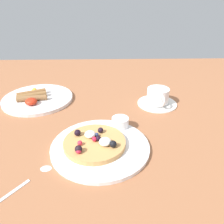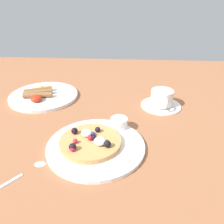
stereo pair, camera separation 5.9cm
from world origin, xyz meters
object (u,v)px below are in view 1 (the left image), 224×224
Objects in this scene: syrup_ramekin at (120,122)px; breakfast_plate at (38,99)px; pancake_plate at (100,147)px; coffee_saucer at (157,103)px; coffee_cup at (158,95)px; teaspoon at (33,177)px.

syrup_ramekin is 0.19× the size of breakfast_plate.
breakfast_plate is (-30.84, 21.29, -2.01)cm from syrup_ramekin.
coffee_saucer is at bearing 51.47° from pancake_plate.
breakfast_plate is at bearing 174.33° from coffee_cup.
teaspoon is at bearing -134.86° from coffee_cup.
coffee_saucer is 51.68cm from teaspoon.
pancake_plate is 33.58cm from coffee_cup.
syrup_ramekin is at bearing -131.41° from coffee_saucer.
coffee_saucer is at bearing 96.90° from coffee_cup.
coffee_saucer is (45.74, -4.39, -0.19)cm from breakfast_plate.
coffee_saucer is (20.89, 26.24, -0.10)cm from pancake_plate.
coffee_cup is at bearing -83.10° from coffee_saucer.
coffee_cup reaches higher than breakfast_plate.
pancake_plate is at bearing -128.72° from coffee_cup.
syrup_ramekin is at bearing -34.61° from breakfast_plate.
coffee_saucer reaches higher than teaspoon.
syrup_ramekin is 0.36× the size of coffee_saucer.
coffee_saucer is at bearing 48.59° from syrup_ramekin.
teaspoon is at bearing -137.29° from syrup_ramekin.
coffee_saucer is 1.15× the size of teaspoon.
breakfast_plate is 2.43× the size of coffee_cup.
coffee_cup reaches higher than coffee_saucer.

